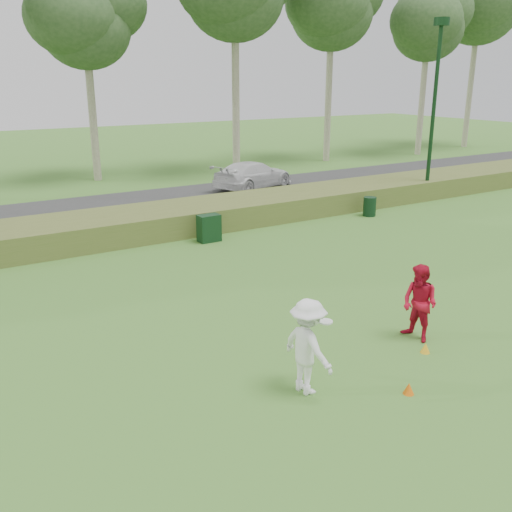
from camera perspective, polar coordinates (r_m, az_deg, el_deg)
ground at (r=12.15m, az=10.13°, el=-10.77°), size 120.00×120.00×0.00m
reed_strip at (r=21.79m, az=-11.12°, el=3.29°), size 80.00×3.00×0.90m
park_road at (r=26.51m, az=-14.96°, el=4.62°), size 80.00×6.00×0.06m
lamp_post at (r=28.44m, az=17.61°, el=16.58°), size 0.70×0.70×8.18m
tree_4 at (r=33.78m, az=-16.78°, el=21.81°), size 6.24×6.24×11.50m
tree_6 at (r=40.75m, az=7.59°, el=23.63°), size 7.02×7.02×13.50m
tree_7 at (r=45.40m, az=16.88°, el=21.49°), size 6.50×6.50×12.50m
tree_8 at (r=51.78m, az=21.46°, el=22.60°), size 8.06×8.06×15.00m
player_white at (r=10.71m, az=5.20°, el=-9.02°), size 0.94×1.26×1.85m
player_red at (r=13.22m, az=16.05°, el=-4.57°), size 0.74×0.91×1.76m
cone_orange at (r=11.34m, az=15.03°, el=-12.67°), size 0.21×0.21×0.23m
cone_yellow at (r=12.96m, az=16.58°, el=-8.80°), size 0.21×0.21×0.23m
utility_cabinet at (r=20.53m, az=-4.72°, el=2.79°), size 0.79×0.50×0.98m
trash_bin at (r=24.76m, az=11.29°, el=4.88°), size 0.57×0.57×0.81m
car_right at (r=30.12m, az=-0.28°, el=8.12°), size 5.15×3.28×1.39m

